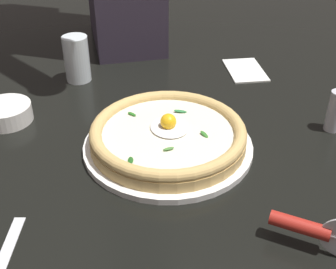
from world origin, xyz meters
TOP-DOWN VIEW (x-y plane):
  - ground_plane at (0.00, 0.00)m, footprint 2.40×2.40m
  - pizza_plate at (-0.01, -0.02)m, footprint 0.33×0.33m
  - pizza at (-0.01, -0.02)m, footprint 0.30×0.30m
  - side_bowl at (0.19, 0.28)m, footprint 0.11×0.11m
  - pizza_cutter at (-0.31, -0.15)m, footprint 0.10×0.11m
  - drinking_glass at (0.34, 0.10)m, footprint 0.06×0.06m
  - folded_napkin at (0.26, -0.32)m, footprint 0.15×0.11m
  - pepper_shaker at (-0.05, -0.37)m, footprint 0.03×0.03m

SIDE VIEW (x-z plane):
  - ground_plane at x=0.00m, z-range -0.03..0.00m
  - folded_napkin at x=0.26m, z-range 0.00..0.01m
  - pizza_plate at x=-0.01m, z-range 0.00..0.01m
  - side_bowl at x=0.19m, z-range 0.00..0.04m
  - pizza at x=-0.01m, z-range 0.00..0.06m
  - pizza_cutter at x=-0.31m, z-range 0.00..0.07m
  - pepper_shaker at x=-0.05m, z-range 0.00..0.09m
  - drinking_glass at x=0.34m, z-range -0.01..0.10m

